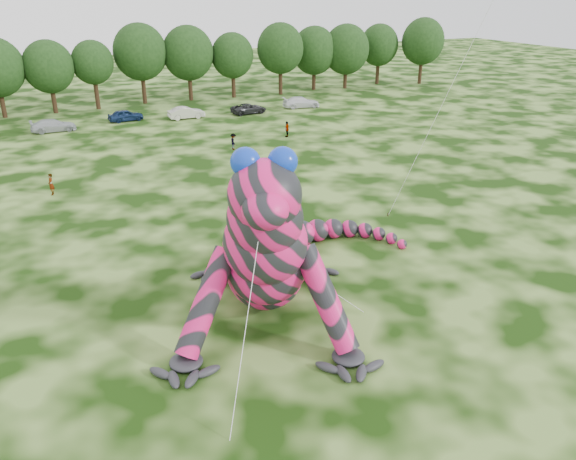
# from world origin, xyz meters

# --- Properties ---
(ground) EXTENTS (240.00, 240.00, 0.00)m
(ground) POSITION_xyz_m (0.00, 0.00, 0.00)
(ground) COLOR #16330A
(ground) RESTS_ON ground
(inflatable_gecko) EXTENTS (21.34, 22.98, 9.27)m
(inflatable_gecko) POSITION_xyz_m (2.61, 3.71, 4.64)
(inflatable_gecko) COLOR #E6196C
(inflatable_gecko) RESTS_ON ground
(flying_kite) EXTENTS (4.25, 4.73, 16.17)m
(flying_kite) POSITION_xyz_m (17.87, 6.33, 14.03)
(flying_kite) COLOR red
(flying_kite) RESTS_ON ground
(tree_8) EXTENTS (6.14, 5.53, 8.94)m
(tree_8) POSITION_xyz_m (-4.22, 56.99, 4.47)
(tree_8) COLOR black
(tree_8) RESTS_ON ground
(tree_9) EXTENTS (5.27, 4.74, 8.68)m
(tree_9) POSITION_xyz_m (1.06, 57.35, 4.34)
(tree_9) COLOR black
(tree_9) RESTS_ON ground
(tree_10) EXTENTS (7.09, 6.38, 10.50)m
(tree_10) POSITION_xyz_m (7.40, 58.58, 5.25)
(tree_10) COLOR black
(tree_10) RESTS_ON ground
(tree_11) EXTENTS (7.01, 6.31, 10.07)m
(tree_11) POSITION_xyz_m (13.79, 58.20, 5.03)
(tree_11) COLOR black
(tree_11) RESTS_ON ground
(tree_12) EXTENTS (5.99, 5.39, 8.97)m
(tree_12) POSITION_xyz_m (20.01, 57.74, 4.49)
(tree_12) COLOR black
(tree_12) RESTS_ON ground
(tree_13) EXTENTS (6.83, 6.15, 10.13)m
(tree_13) POSITION_xyz_m (27.13, 57.13, 5.06)
(tree_13) COLOR black
(tree_13) RESTS_ON ground
(tree_14) EXTENTS (6.82, 6.14, 9.40)m
(tree_14) POSITION_xyz_m (33.46, 58.72, 4.70)
(tree_14) COLOR black
(tree_14) RESTS_ON ground
(tree_15) EXTENTS (7.17, 6.45, 9.63)m
(tree_15) POSITION_xyz_m (38.47, 57.77, 4.82)
(tree_15) COLOR black
(tree_15) RESTS_ON ground
(tree_16) EXTENTS (6.26, 5.63, 9.37)m
(tree_16) POSITION_xyz_m (45.45, 59.37, 4.69)
(tree_16) COLOR black
(tree_16) RESTS_ON ground
(tree_17) EXTENTS (6.98, 6.28, 10.30)m
(tree_17) POSITION_xyz_m (51.95, 56.66, 5.15)
(tree_17) COLOR black
(tree_17) RESTS_ON ground
(car_3) EXTENTS (4.87, 2.20, 1.38)m
(car_3) POSITION_xyz_m (-5.10, 46.57, 0.69)
(car_3) COLOR #ADB3B7
(car_3) RESTS_ON ground
(car_4) EXTENTS (4.26, 2.13, 1.40)m
(car_4) POSITION_xyz_m (3.11, 48.54, 0.70)
(car_4) COLOR #112349
(car_4) RESTS_ON ground
(car_5) EXTENTS (4.43, 1.68, 1.44)m
(car_5) POSITION_xyz_m (10.03, 46.83, 0.72)
(car_5) COLOR beige
(car_5) RESTS_ON ground
(car_6) EXTENTS (4.71, 2.47, 1.26)m
(car_6) POSITION_xyz_m (17.98, 46.42, 0.63)
(car_6) COLOR #242426
(car_6) RESTS_ON ground
(car_7) EXTENTS (5.12, 2.61, 1.42)m
(car_7) POSITION_xyz_m (25.64, 47.00, 0.71)
(car_7) COLOR white
(car_7) RESTS_ON ground
(spectator_3) EXTENTS (0.95, 1.02, 1.69)m
(spectator_3) POSITION_xyz_m (17.49, 33.65, 0.84)
(spectator_3) COLOR gray
(spectator_3) RESTS_ON ground
(spectator_0) EXTENTS (0.49, 0.67, 1.69)m
(spectator_0) POSITION_xyz_m (-6.60, 24.88, 0.85)
(spectator_0) COLOR gray
(spectator_0) RESTS_ON ground
(spectator_2) EXTENTS (0.72, 1.10, 1.61)m
(spectator_2) POSITION_xyz_m (10.60, 31.29, 0.80)
(spectator_2) COLOR gray
(spectator_2) RESTS_ON ground
(spectator_5) EXTENTS (1.34, 1.60, 1.73)m
(spectator_5) POSITION_xyz_m (6.27, 16.17, 0.86)
(spectator_5) COLOR gray
(spectator_5) RESTS_ON ground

